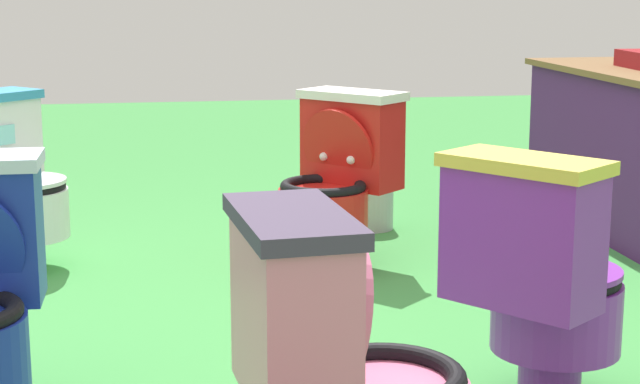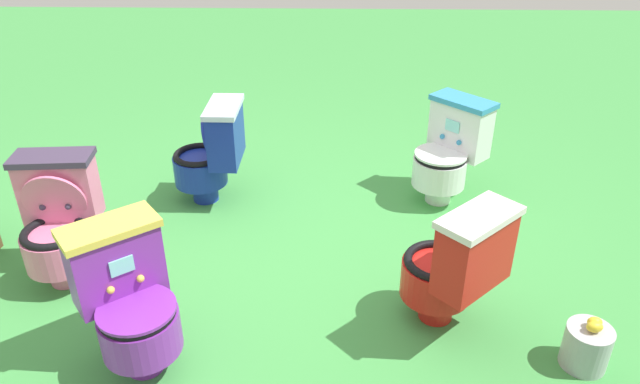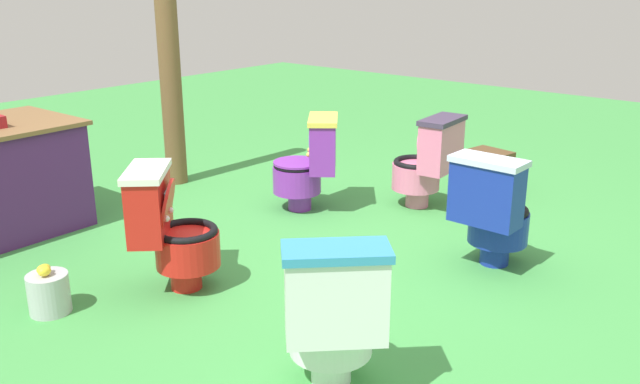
# 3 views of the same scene
# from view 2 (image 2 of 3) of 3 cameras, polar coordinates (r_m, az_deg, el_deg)

# --- Properties ---
(ground) EXTENTS (14.00, 14.00, 0.00)m
(ground) POSITION_cam_2_polar(r_m,az_deg,el_deg) (3.63, -3.92, -7.11)
(ground) COLOR #429947
(toilet_purple) EXTENTS (0.62, 0.64, 0.73)m
(toilet_purple) POSITION_cam_2_polar(r_m,az_deg,el_deg) (2.94, -17.80, -9.76)
(toilet_purple) COLOR purple
(toilet_purple) RESTS_ON ground
(toilet_blue) EXTENTS (0.50, 0.44, 0.73)m
(toilet_blue) POSITION_cam_2_polar(r_m,az_deg,el_deg) (4.19, -10.30, 3.74)
(toilet_blue) COLOR #192D9E
(toilet_blue) RESTS_ON ground
(toilet_red) EXTENTS (0.63, 0.63, 0.73)m
(toilet_red) POSITION_cam_2_polar(r_m,az_deg,el_deg) (3.07, 12.64, -6.90)
(toilet_red) COLOR red
(toilet_red) RESTS_ON ground
(toilet_white) EXTENTS (0.63, 0.63, 0.73)m
(toilet_white) POSITION_cam_2_polar(r_m,az_deg,el_deg) (4.25, 12.21, 3.86)
(toilet_white) COLOR white
(toilet_white) RESTS_ON ground
(toilet_pink) EXTENTS (0.45, 0.53, 0.73)m
(toilet_pink) POSITION_cam_2_polar(r_m,az_deg,el_deg) (3.67, -23.75, -2.43)
(toilet_pink) COLOR pink
(toilet_pink) RESTS_ON ground
(lemon_bucket) EXTENTS (0.22, 0.22, 0.28)m
(lemon_bucket) POSITION_cam_2_polar(r_m,az_deg,el_deg) (3.21, 24.14, -13.28)
(lemon_bucket) COLOR #B7B7BF
(lemon_bucket) RESTS_ON ground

